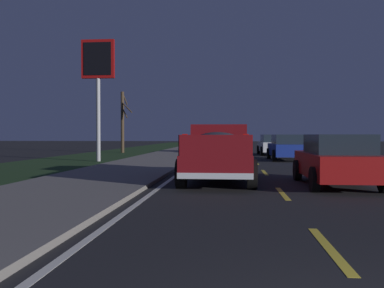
# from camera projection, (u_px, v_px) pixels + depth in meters

# --- Properties ---
(ground) EXTENTS (144.00, 144.00, 0.00)m
(ground) POSITION_uv_depth(u_px,v_px,m) (251.00, 157.00, 29.32)
(ground) COLOR black
(sidewalk_shoulder) EXTENTS (108.00, 4.00, 0.12)m
(sidewalk_shoulder) POSITION_uv_depth(u_px,v_px,m) (169.00, 156.00, 29.85)
(sidewalk_shoulder) COLOR slate
(sidewalk_shoulder) RESTS_ON ground
(grass_verge) EXTENTS (108.00, 6.00, 0.01)m
(grass_verge) POSITION_uv_depth(u_px,v_px,m) (99.00, 156.00, 30.32)
(grass_verge) COLOR #1E3819
(grass_verge) RESTS_ON ground
(lane_markings) EXTENTS (108.00, 3.54, 0.01)m
(lane_markings) POSITION_uv_depth(u_px,v_px,m) (216.00, 155.00, 31.64)
(lane_markings) COLOR yellow
(lane_markings) RESTS_ON ground
(pickup_truck) EXTENTS (5.42, 2.28, 1.87)m
(pickup_truck) POSITION_uv_depth(u_px,v_px,m) (218.00, 152.00, 13.91)
(pickup_truck) COLOR maroon
(pickup_truck) RESTS_ON ground
(sedan_black) EXTENTS (4.44, 2.09, 1.54)m
(sedan_black) POSITION_uv_depth(u_px,v_px,m) (226.00, 144.00, 34.17)
(sedan_black) COLOR black
(sedan_black) RESTS_ON ground
(sedan_red) EXTENTS (4.40, 2.03, 1.54)m
(sedan_red) POSITION_uv_depth(u_px,v_px,m) (336.00, 160.00, 12.72)
(sedan_red) COLOR maroon
(sedan_red) RESTS_ON ground
(sedan_white) EXTENTS (4.45, 2.11, 1.54)m
(sedan_white) POSITION_uv_depth(u_px,v_px,m) (272.00, 145.00, 32.16)
(sedan_white) COLOR silver
(sedan_white) RESTS_ON ground
(sedan_blue) EXTENTS (4.44, 2.09, 1.54)m
(sedan_blue) POSITION_uv_depth(u_px,v_px,m) (287.00, 147.00, 25.60)
(sedan_blue) COLOR navy
(sedan_blue) RESTS_ON ground
(gas_price_sign) EXTENTS (0.27, 1.90, 6.96)m
(gas_price_sign) POSITION_uv_depth(u_px,v_px,m) (98.00, 70.00, 24.45)
(gas_price_sign) COLOR #99999E
(gas_price_sign) RESTS_ON ground
(bare_tree_far) EXTENTS (1.70, 1.15, 5.20)m
(bare_tree_far) POSITION_uv_depth(u_px,v_px,m) (123.00, 121.00, 36.27)
(bare_tree_far) COLOR #423323
(bare_tree_far) RESTS_ON ground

